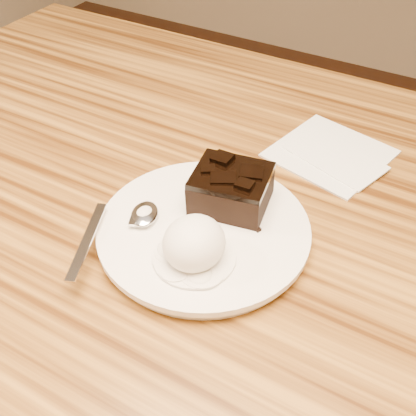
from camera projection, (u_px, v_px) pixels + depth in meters
The scene contains 11 objects.
dining_table at pixel (193, 343), 0.93m from camera, with size 1.20×0.80×0.75m, color #3C1E09, non-canonical shape.
plate at pixel (204, 232), 0.60m from camera, with size 0.25×0.25×0.02m, color white.
brownie at pixel (231, 191), 0.61m from camera, with size 0.09×0.08×0.04m, color black.
ice_cream_scoop at pixel (194, 243), 0.54m from camera, with size 0.07×0.07×0.06m, color white.
melt_puddle at pixel (194, 257), 0.55m from camera, with size 0.09×0.09×0.00m, color white.
spoon at pixel (145, 215), 0.60m from camera, with size 0.03×0.18×0.01m, color silver, non-canonical shape.
napkin at pixel (330, 153), 0.73m from camera, with size 0.14×0.14×0.01m, color white.
crumb_a at pixel (258, 230), 0.58m from camera, with size 0.01×0.01×0.00m, color black.
crumb_b at pixel (186, 256), 0.55m from camera, with size 0.01×0.01×0.00m, color black.
crumb_c at pixel (207, 245), 0.56m from camera, with size 0.01×0.00×0.00m, color black.
crumb_d at pixel (209, 245), 0.56m from camera, with size 0.01×0.01×0.00m, color black.
Camera 1 is at (0.29, -0.44, 1.18)m, focal length 44.32 mm.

